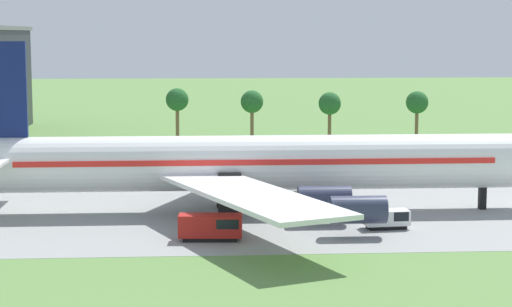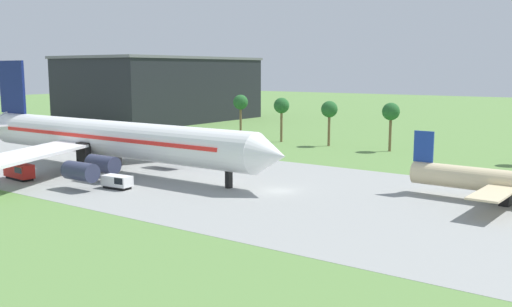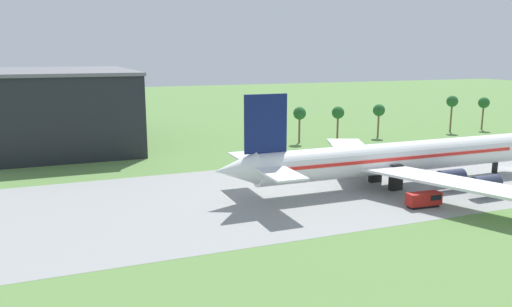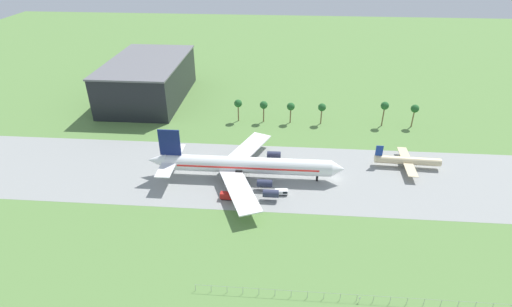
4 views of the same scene
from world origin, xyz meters
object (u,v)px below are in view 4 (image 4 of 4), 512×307
Objects in this scene: terminal_building at (148,80)px; jet_airliner at (245,165)px; baggage_tug at (282,192)px; no_stopping_sign at (360,299)px; regional_aircraft at (407,161)px; catering_van at (230,196)px.

jet_airliner is at bearing -51.31° from terminal_building.
baggage_tug is 108.86m from terminal_building.
baggage_tug is 47.78m from no_stopping_sign.
terminal_building is at bearing 131.23° from baggage_tug.
baggage_tug is (13.73, -9.45, -4.28)m from jet_airliner.
regional_aircraft is 0.40× the size of terminal_building.
jet_airliner is 17.20m from baggage_tug.
jet_airliner reaches higher than baggage_tug.
catering_van is at bearing -166.49° from baggage_tug.
terminal_building is (-71.49, 81.57, 9.27)m from baggage_tug.
terminal_building is at bearing 153.06° from regional_aircraft.
catering_van is at bearing 133.55° from no_stopping_sign.
regional_aircraft is 4.05× the size of catering_van.
no_stopping_sign is at bearing -53.82° from terminal_building.
terminal_building is (-118.15, 60.04, 7.50)m from regional_aircraft.
regional_aircraft reaches higher than catering_van.
no_stopping_sign is at bearing -46.45° from catering_van.
baggage_tug is 17.90m from catering_van.
catering_van is (-17.40, -4.18, 0.30)m from baggage_tug.
no_stopping_sign is 0.03× the size of terminal_building.
catering_van reaches higher than no_stopping_sign.
terminal_building is (-91.41, 125.00, 9.25)m from no_stopping_sign.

